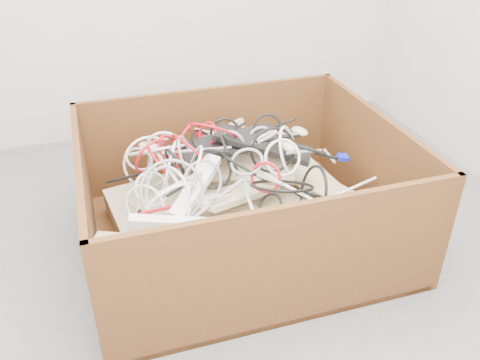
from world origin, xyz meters
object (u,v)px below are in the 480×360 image
object	(u,v)px
cardboard_box	(237,216)
power_strip_left	(196,187)
vga_plug	(343,157)
power_strip_right	(168,224)

from	to	relation	value
cardboard_box	power_strip_left	xyz separation A→B (m)	(-0.20, -0.10, 0.25)
power_strip_left	vga_plug	world-z (taller)	power_strip_left
vga_plug	power_strip_right	bearing A→B (deg)	-153.86
cardboard_box	vga_plug	bearing A→B (deg)	1.14
power_strip_left	vga_plug	distance (m)	0.69
cardboard_box	power_strip_left	world-z (taller)	cardboard_box
power_strip_right	cardboard_box	bearing A→B (deg)	46.44
cardboard_box	power_strip_right	size ratio (longest dim) A/B	4.61
power_strip_right	vga_plug	bearing A→B (deg)	26.64
vga_plug	cardboard_box	bearing A→B (deg)	-171.02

